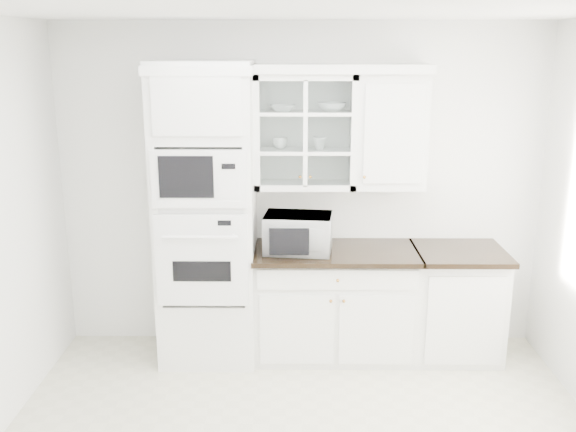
{
  "coord_description": "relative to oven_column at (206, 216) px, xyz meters",
  "views": [
    {
      "loc": [
        -0.06,
        -3.48,
        2.51
      ],
      "look_at": [
        -0.1,
        1.05,
        1.3
      ],
      "focal_mm": 40.0,
      "sensor_mm": 36.0,
      "label": 1
    }
  ],
  "objects": [
    {
      "name": "extra_base_cabinet",
      "position": [
        2.03,
        0.03,
        -0.74
      ],
      "size": [
        0.72,
        0.67,
        0.92
      ],
      "color": "white",
      "rests_on": "ground"
    },
    {
      "name": "bowl_b",
      "position": [
        0.99,
        0.16,
        0.84
      ],
      "size": [
        0.24,
        0.24,
        0.07
      ],
      "primitive_type": "imported",
      "rotation": [
        0.0,
        0.0,
        0.1
      ],
      "color": "white",
      "rests_on": "upper_cabinet_glass"
    },
    {
      "name": "room_shell",
      "position": [
        0.75,
        -0.99,
        0.58
      ],
      "size": [
        4.0,
        3.5,
        2.7
      ],
      "color": "white",
      "rests_on": "ground"
    },
    {
      "name": "base_cabinet_run",
      "position": [
        1.03,
        0.03,
        -0.74
      ],
      "size": [
        1.32,
        0.67,
        0.92
      ],
      "color": "white",
      "rests_on": "ground"
    },
    {
      "name": "oven_column",
      "position": [
        0.0,
        0.0,
        0.0
      ],
      "size": [
        0.76,
        0.68,
        2.4
      ],
      "color": "white",
      "rests_on": "ground"
    },
    {
      "name": "cup_b",
      "position": [
        0.9,
        0.16,
        0.56
      ],
      "size": [
        0.13,
        0.13,
        0.1
      ],
      "primitive_type": "imported",
      "rotation": [
        0.0,
        0.0,
        0.22
      ],
      "color": "white",
      "rests_on": "upper_cabinet_glass"
    },
    {
      "name": "upper_cabinet_solid",
      "position": [
        1.46,
        0.17,
        0.65
      ],
      "size": [
        0.55,
        0.33,
        0.9
      ],
      "primitive_type": "cube",
      "color": "white",
      "rests_on": "room_shell"
    },
    {
      "name": "bowl_a",
      "position": [
        0.6,
        0.15,
        0.84
      ],
      "size": [
        0.21,
        0.21,
        0.05
      ],
      "primitive_type": "imported",
      "rotation": [
        0.0,
        0.0,
        0.02
      ],
      "color": "white",
      "rests_on": "upper_cabinet_glass"
    },
    {
      "name": "countertop_microwave",
      "position": [
        0.73,
        -0.02,
        -0.13
      ],
      "size": [
        0.57,
        0.49,
        0.3
      ],
      "primitive_type": "imported",
      "rotation": [
        0.0,
        0.0,
        3.03
      ],
      "color": "white",
      "rests_on": "base_cabinet_run"
    },
    {
      "name": "crown_molding",
      "position": [
        0.68,
        0.14,
        1.14
      ],
      "size": [
        2.14,
        0.38,
        0.07
      ],
      "primitive_type": "cube",
      "color": "white",
      "rests_on": "room_shell"
    },
    {
      "name": "cup_a",
      "position": [
        0.58,
        0.19,
        0.56
      ],
      "size": [
        0.14,
        0.14,
        0.09
      ],
      "primitive_type": "imported",
      "rotation": [
        0.0,
        0.0,
        -0.25
      ],
      "color": "white",
      "rests_on": "upper_cabinet_glass"
    },
    {
      "name": "upper_cabinet_glass",
      "position": [
        0.78,
        0.17,
        0.65
      ],
      "size": [
        0.8,
        0.33,
        0.9
      ],
      "color": "white",
      "rests_on": "room_shell"
    }
  ]
}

